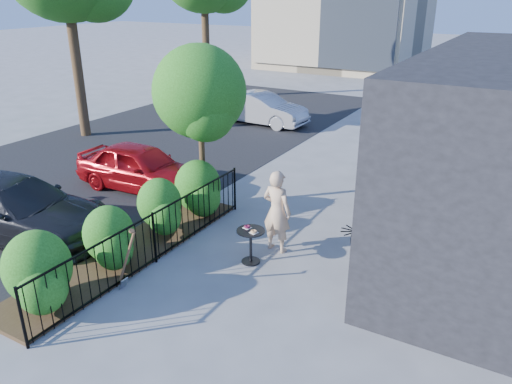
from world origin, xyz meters
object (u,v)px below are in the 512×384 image
Objects in this scene: cafe_table at (251,240)px; car_darkgrey at (14,208)px; patio_tree at (201,98)px; shovel at (126,263)px; woman at (277,211)px; car_red at (141,167)px; car_silver at (261,109)px.

cafe_table is 0.17× the size of car_darkgrey.
patio_tree is at bearing -48.52° from car_darkgrey.
car_darkgrey reaches higher than shovel.
car_red is at bearing -9.34° from woman.
car_silver is at bearing 108.02° from shovel.
car_red is at bearing 176.40° from patio_tree.
cafe_table is at bearing -82.79° from car_darkgrey.
shovel reaches higher than car_red.
woman is at bearing -76.52° from car_darkgrey.
shovel is 3.70m from car_darkgrey.
car_red is (-4.59, 1.94, 0.14)m from cafe_table.
shovel reaches higher than car_silver.
car_darkgrey reaches higher than car_silver.
cafe_table is 11.10m from car_silver.
patio_tree is 4.49m from shovel.
car_silver is at bearing -9.13° from car_darkgrey.
car_red is (-4.79, 1.22, -0.25)m from woman.
car_red is 0.97× the size of car_silver.
car_darkgrey is at bearing -176.90° from car_silver.
shovel is 0.36× the size of car_red.
car_silver is at bearing 3.00° from car_red.
patio_tree is at bearing -17.71° from woman.
woman is 1.33× the size of shovel.
patio_tree reaches higher than shovel.
shovel is 5.06m from car_red.
woman is 5.76m from car_darkgrey.
car_darkgrey is at bearing 170.38° from car_red.
car_red is at bearing -17.84° from car_darkgrey.
woman reaches higher than car_darkgrey.
woman is (2.59, -1.08, -1.88)m from patio_tree.
woman is 10.58m from car_silver.
woman is at bearing 59.34° from shovel.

